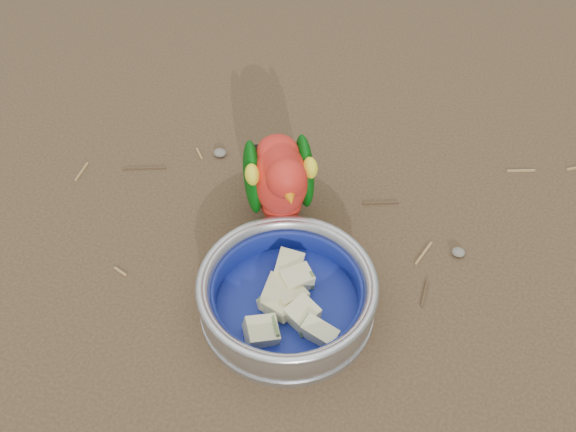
% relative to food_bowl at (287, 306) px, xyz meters
% --- Properties ---
extents(ground, '(60.00, 60.00, 0.00)m').
position_rel_food_bowl_xyz_m(ground, '(-0.02, -0.06, -0.01)').
color(ground, '#4B3724').
extents(food_bowl, '(0.22, 0.22, 0.02)m').
position_rel_food_bowl_xyz_m(food_bowl, '(0.00, 0.00, 0.00)').
color(food_bowl, '#B2B2BA').
rests_on(food_bowl, ground).
extents(bowl_wall, '(0.22, 0.22, 0.04)m').
position_rel_food_bowl_xyz_m(bowl_wall, '(0.00, 0.00, 0.03)').
color(bowl_wall, '#B2B2BA').
rests_on(bowl_wall, food_bowl).
extents(fruit_wedges, '(0.13, 0.13, 0.03)m').
position_rel_food_bowl_xyz_m(fruit_wedges, '(-0.00, 0.00, 0.02)').
color(fruit_wedges, beige).
rests_on(fruit_wedges, food_bowl).
extents(lory_parrot, '(0.18, 0.22, 0.16)m').
position_rel_food_bowl_xyz_m(lory_parrot, '(-0.05, 0.14, 0.07)').
color(lory_parrot, red).
rests_on(lory_parrot, ground).
extents(ground_debris, '(0.90, 0.80, 0.01)m').
position_rel_food_bowl_xyz_m(ground_debris, '(-0.04, -0.03, -0.01)').
color(ground_debris, olive).
rests_on(ground_debris, ground).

